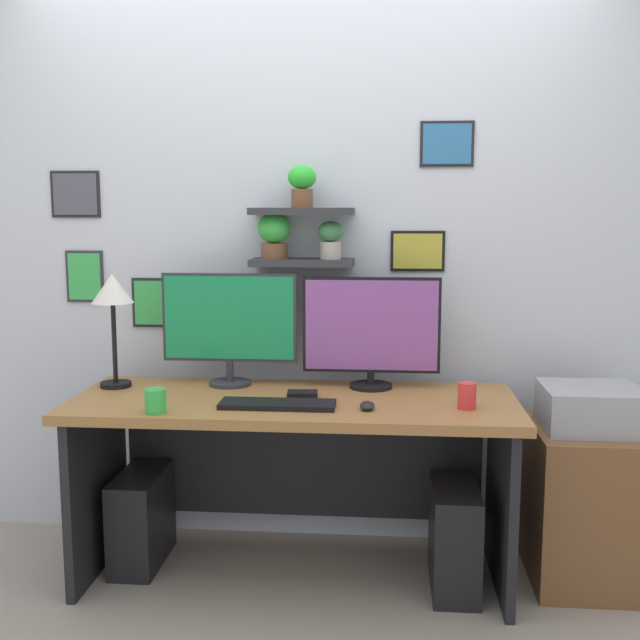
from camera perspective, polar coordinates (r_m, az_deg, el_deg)
ground_plane at (r=3.31m, az=-1.90°, el=-18.59°), size 8.00×8.00×0.00m
back_wall_assembly at (r=3.39m, az=-1.17°, el=5.85°), size 4.40×0.24×2.70m
desk at (r=3.15m, az=-1.82°, el=-9.25°), size 1.77×0.68×0.75m
monitor_left at (r=3.25m, az=-6.80°, el=-0.26°), size 0.58×0.18×0.48m
monitor_right at (r=3.19m, az=3.87°, el=-0.75°), size 0.58×0.18×0.47m
keyboard at (r=2.91m, az=-3.20°, el=-6.33°), size 0.44×0.14×0.02m
computer_mouse at (r=2.88m, az=3.57°, el=-6.42°), size 0.06×0.09×0.03m
desk_lamp at (r=3.29m, az=-15.27°, el=1.59°), size 0.17×0.17×0.48m
coffee_mug at (r=2.88m, az=-12.22°, el=-5.94°), size 0.08×0.08×0.09m
pen_cup at (r=2.93m, az=10.95°, el=-5.59°), size 0.07×0.07×0.10m
scissors_tray at (r=3.06m, az=-1.32°, el=-5.59°), size 0.13×0.09×0.02m
drawer_cabinet at (r=3.34m, az=19.32°, el=-12.91°), size 0.44×0.50×0.63m
printer at (r=3.22m, az=19.65°, el=-6.23°), size 0.38×0.34×0.17m
computer_tower_left at (r=3.42m, az=-13.21°, el=-14.24°), size 0.18×0.40×0.39m
computer_tower_right at (r=3.18m, az=10.03°, el=-15.72°), size 0.18×0.40×0.42m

